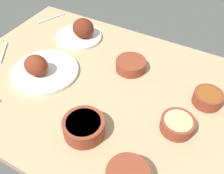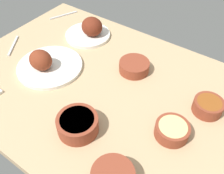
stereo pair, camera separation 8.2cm
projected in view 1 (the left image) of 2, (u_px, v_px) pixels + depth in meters
The scene contains 9 objects.
dining_table at pixel (112, 94), 106.21cm from camera, with size 140.00×90.00×4.00cm, color tan.
plate_near_viewer at pixel (81, 32), 129.06cm from camera, with size 23.48×23.48×10.98cm.
plate_far_side at pixel (42, 69), 110.17cm from camera, with size 29.61×29.61×10.40cm.
bowl_onions at pixel (84, 127), 87.61cm from camera, with size 14.87×14.87×6.25cm.
bowl_sauce at pixel (131, 65), 112.50cm from camera, with size 13.53×13.53×4.79cm.
bowl_soup at pixel (208, 98), 98.01cm from camera, with size 11.29×11.29×5.21cm.
bowl_potatoes at pixel (177, 124), 89.26cm from camera, with size 12.18×12.18×4.91cm.
fork_loose at pixel (51, 18), 145.10cm from camera, with size 17.08×0.90×0.80cm, color silver.
spoon_loose at pixel (3, 53), 122.33cm from camera, with size 16.43×0.90×0.80cm, color silver.
Camera 1 is at (-35.16, 63.77, 79.37)cm, focal length 40.21 mm.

